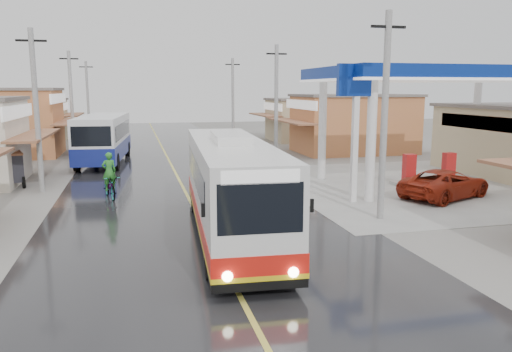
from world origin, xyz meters
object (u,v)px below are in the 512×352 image
at_px(coach_bus, 230,187).
at_px(cyclist, 110,183).
at_px(jeepney, 445,184).
at_px(second_bus, 104,138).
at_px(tricycle_near, 7,167).

relative_size(coach_bus, cyclist, 5.23).
xyz_separation_m(coach_bus, jeepney, (11.02, 3.57, -1.05)).
bearing_deg(coach_bus, cyclist, 124.90).
relative_size(coach_bus, second_bus, 1.15).
height_order(cyclist, tricycle_near, cyclist).
height_order(jeepney, cyclist, cyclist).
relative_size(second_bus, jeepney, 2.04).
xyz_separation_m(second_bus, jeepney, (16.26, -15.70, -1.08)).
relative_size(jeepney, cyclist, 2.22).
xyz_separation_m(second_bus, cyclist, (0.85, -12.01, -1.04)).
relative_size(cyclist, tricycle_near, 0.87).
distance_m(cyclist, tricycle_near, 6.96).
bearing_deg(second_bus, tricycle_near, -115.64).
height_order(coach_bus, second_bus, coach_bus).
bearing_deg(coach_bus, jeepney, 21.73).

